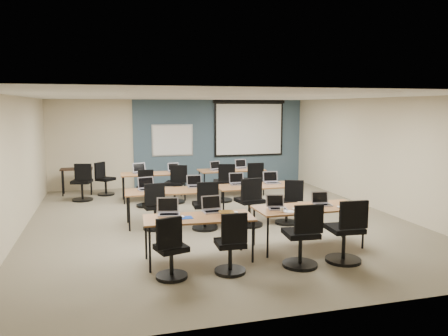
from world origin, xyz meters
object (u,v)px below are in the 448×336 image
object	(u,v)px
task_chair_0	(171,253)
laptop_5	(195,184)
task_chair_2	(302,241)
task_chair_10	(223,186)
laptop_3	(322,202)
laptop_7	(272,180)
task_chair_6	(250,206)
laptop_1	(212,208)
whiteboard	(173,140)
laptop_8	(139,171)
training_table_back_left	(153,175)
task_chair_5	(206,210)
utility_table	(77,172)
laptop_4	(146,187)
task_chair_8	(145,191)
task_chair_7	(288,206)
task_chair_1	(231,248)
laptop_0	(169,211)
task_chair_4	(155,210)
spare_chair_b	(82,185)
task_chair_3	(346,236)
training_table_front_right	(309,209)
spare_chair_a	(104,182)
training_table_mid_right	(256,187)
laptop_11	(242,166)
training_table_mid_left	(171,192)
laptop_9	(174,170)
laptop_10	(216,168)
training_table_front_left	(199,220)
task_chair_9	(176,187)
task_chair_11	(253,184)
laptop_6	(237,182)
training_table_back_right	(231,171)

from	to	relation	value
task_chair_0	laptop_5	xyz separation A→B (m)	(1.04, 3.28, 0.40)
task_chair_2	task_chair_10	size ratio (longest dim) A/B	1.01
laptop_3	laptop_7	bearing A→B (deg)	100.02
laptop_5	laptop_7	distance (m)	1.81
task_chair_6	laptop_1	bearing A→B (deg)	-137.94
whiteboard	laptop_8	world-z (taller)	whiteboard
training_table_back_left	task_chair_5	xyz separation A→B (m)	(0.69, -3.14, -0.26)
training_table_back_left	utility_table	size ratio (longest dim) A/B	1.93
laptop_4	task_chair_8	world-z (taller)	laptop_4
whiteboard	laptop_7	distance (m)	4.51
laptop_7	task_chair_7	size ratio (longest dim) A/B	0.36
task_chair_1	utility_table	bearing A→B (deg)	112.19
laptop_4	task_chair_6	distance (m)	2.24
laptop_0	task_chair_10	distance (m)	4.41
task_chair_4	spare_chair_b	bearing A→B (deg)	108.62
whiteboard	task_chair_3	size ratio (longest dim) A/B	1.22
training_table_front_right	spare_chair_a	size ratio (longest dim) A/B	2.00
training_table_mid_right	laptop_11	world-z (taller)	laptop_11
training_table_mid_left	laptop_5	xyz separation A→B (m)	(0.58, 0.27, 0.10)
whiteboard	laptop_3	world-z (taller)	whiteboard
task_chair_2	laptop_8	xyz separation A→B (m)	(-2.02, 5.71, 0.37)
laptop_7	laptop_9	world-z (taller)	laptop_7
laptop_7	whiteboard	bearing A→B (deg)	116.73
whiteboard	laptop_10	xyz separation A→B (m)	(0.93, -1.79, -0.66)
training_table_mid_left	task_chair_0	distance (m)	3.07
training_table_front_left	laptop_7	xyz separation A→B (m)	(2.30, 2.62, 0.11)
task_chair_9	laptop_5	bearing A→B (deg)	-61.91
training_table_mid_left	laptop_4	size ratio (longest dim) A/B	5.49
spare_chair_a	task_chair_10	bearing A→B (deg)	-77.45
whiteboard	training_table_mid_left	bearing A→B (deg)	-99.37
training_table_front_left	laptop_4	size ratio (longest dim) A/B	5.05
task_chair_4	laptop_8	xyz separation A→B (m)	(-0.06, 2.99, 0.39)
laptop_5	laptop_11	world-z (taller)	laptop_11
training_table_mid_left	task_chair_10	world-z (taller)	task_chair_10
training_table_mid_right	spare_chair_a	distance (m)	4.79
task_chair_2	task_chair_1	bearing A→B (deg)	-176.17
laptop_8	task_chair_11	xyz separation A→B (m)	(2.95, -0.74, -0.38)
task_chair_1	laptop_6	distance (m)	3.57
task_chair_3	task_chair_8	size ratio (longest dim) A/B	1.10
task_chair_0	task_chair_4	xyz separation A→B (m)	(0.08, 2.65, 0.01)
whiteboard	task_chair_3	xyz separation A→B (m)	(1.61, -7.48, -1.01)
training_table_back_left	training_table_back_right	distance (m)	2.20
task_chair_1	task_chair_8	world-z (taller)	task_chair_1
training_table_front_left	laptop_6	xyz separation A→B (m)	(1.48, 2.67, 0.11)
task_chair_5	task_chair_3	bearing A→B (deg)	-50.68
task_chair_5	training_table_mid_right	bearing A→B (deg)	31.68
training_table_back_left	laptop_6	xyz separation A→B (m)	(1.66, -2.20, 0.11)
training_table_mid_right	task_chair_2	size ratio (longest dim) A/B	1.77
task_chair_10	whiteboard	bearing A→B (deg)	125.16
spare_chair_a	training_table_mid_left	bearing A→B (deg)	-117.12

